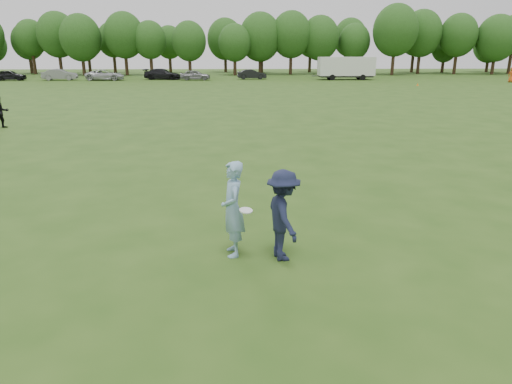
% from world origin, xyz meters
% --- Properties ---
extents(ground, '(200.00, 200.00, 0.00)m').
position_xyz_m(ground, '(0.00, 0.00, 0.00)').
color(ground, '#284A14').
rests_on(ground, ground).
extents(thrower, '(0.59, 0.80, 2.02)m').
position_xyz_m(thrower, '(-1.19, 0.41, 1.01)').
color(thrower, '#7FA8C5').
rests_on(thrower, ground).
extents(defender, '(0.95, 1.35, 1.89)m').
position_xyz_m(defender, '(-0.16, 0.18, 0.95)').
color(defender, '#181D36').
rests_on(defender, ground).
extents(player_far_a, '(1.09, 1.09, 1.78)m').
position_xyz_m(player_far_a, '(-14.18, 17.33, 0.89)').
color(player_far_a, black).
rests_on(player_far_a, ground).
extents(player_far_c, '(1.10, 1.16, 2.00)m').
position_xyz_m(player_far_c, '(35.56, 53.05, 1.00)').
color(player_far_c, '#C44F17').
rests_on(player_far_c, ground).
extents(car_a, '(4.44, 2.18, 1.46)m').
position_xyz_m(car_a, '(-33.50, 59.50, 0.73)').
color(car_a, black).
rests_on(car_a, ground).
extents(car_b, '(4.92, 2.23, 1.57)m').
position_xyz_m(car_b, '(-26.59, 59.77, 0.78)').
color(car_b, slate).
rests_on(car_b, ground).
extents(car_c, '(5.42, 2.59, 1.49)m').
position_xyz_m(car_c, '(-20.06, 59.36, 0.75)').
color(car_c, '#B4B5B9').
rests_on(car_c, ground).
extents(car_d, '(5.57, 2.76, 1.56)m').
position_xyz_m(car_d, '(-12.12, 60.75, 0.78)').
color(car_d, black).
rests_on(car_d, ground).
extents(car_e, '(4.35, 1.86, 1.47)m').
position_xyz_m(car_e, '(-7.22, 59.19, 0.73)').
color(car_e, gray).
rests_on(car_e, ground).
extents(car_f, '(4.40, 1.86, 1.41)m').
position_xyz_m(car_f, '(0.97, 61.25, 0.71)').
color(car_f, black).
rests_on(car_f, ground).
extents(field_cone, '(0.28, 0.28, 0.30)m').
position_xyz_m(field_cone, '(20.81, 47.65, 0.15)').
color(field_cone, orange).
rests_on(field_cone, ground).
extents(disc_in_play, '(0.30, 0.31, 0.08)m').
position_xyz_m(disc_in_play, '(-0.92, 0.13, 1.08)').
color(disc_in_play, white).
rests_on(disc_in_play, ground).
extents(cargo_trailer, '(9.00, 2.75, 3.20)m').
position_xyz_m(cargo_trailer, '(14.62, 59.49, 1.78)').
color(cargo_trailer, white).
rests_on(cargo_trailer, ground).
extents(treeline, '(130.35, 18.39, 11.74)m').
position_xyz_m(treeline, '(2.81, 76.90, 6.26)').
color(treeline, '#332114').
rests_on(treeline, ground).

